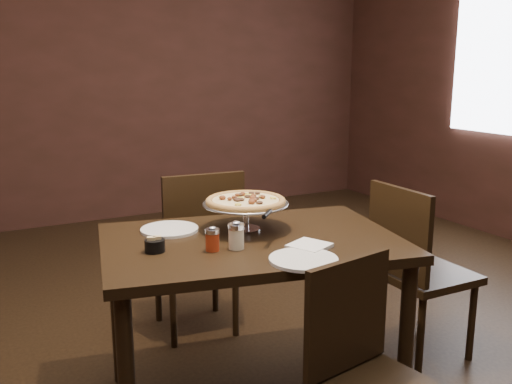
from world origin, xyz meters
name	(u,v)px	position (x,y,z in m)	size (l,w,h in m)	color
room	(292,85)	(0.06, 0.03, 1.40)	(6.04, 7.04, 2.84)	black
dining_table	(251,261)	(-0.08, 0.10, 0.67)	(1.37, 1.05, 0.77)	black
pizza_stand	(246,202)	(-0.05, 0.22, 0.89)	(0.38, 0.38, 0.16)	silver
parmesan_shaker	(236,235)	(-0.20, 0.00, 0.82)	(0.07, 0.07, 0.11)	beige
pepper_flake_shaker	(212,239)	(-0.29, 0.02, 0.81)	(0.06, 0.06, 0.10)	maroon
packet_caddy	(155,245)	(-0.50, 0.12, 0.79)	(0.08, 0.08, 0.06)	black
napkin_stack	(309,246)	(0.06, -0.13, 0.77)	(0.14, 0.14, 0.02)	silver
plate_left	(170,229)	(-0.35, 0.36, 0.77)	(0.25, 0.25, 0.01)	white
plate_near	(303,260)	(-0.04, -0.25, 0.77)	(0.26, 0.26, 0.01)	white
serving_spatula	(267,214)	(-0.06, 0.00, 0.89)	(0.15, 0.15, 0.02)	silver
chair_far	(198,246)	(-0.03, 0.83, 0.51)	(0.47, 0.47, 0.93)	black
chair_near	(369,373)	(0.02, -0.57, 0.45)	(0.45, 0.45, 0.83)	black
chair_side	(415,265)	(0.83, 0.08, 0.49)	(0.43, 0.43, 0.91)	black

